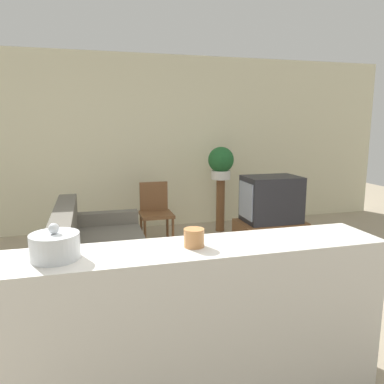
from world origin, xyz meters
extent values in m
plane|color=tan|center=(0.00, 0.00, 0.00)|extent=(14.00, 14.00, 0.00)
cube|color=beige|center=(0.00, 3.43, 1.35)|extent=(9.00, 0.06, 2.70)
cube|color=#605B51|center=(-0.44, 1.30, 0.21)|extent=(0.93, 1.85, 0.42)
cube|color=#605B51|center=(-0.81, 1.30, 0.61)|extent=(0.20, 1.85, 0.39)
cube|color=#605B51|center=(-0.44, 0.45, 0.29)|extent=(0.93, 0.16, 0.58)
cube|color=#605B51|center=(-0.44, 2.15, 0.29)|extent=(0.93, 0.16, 0.58)
cube|color=brown|center=(1.70, 1.79, 0.20)|extent=(0.86, 0.52, 0.40)
cube|color=#232328|center=(1.70, 1.79, 0.70)|extent=(0.70, 0.49, 0.59)
cube|color=#939EB2|center=(1.35, 1.79, 0.70)|extent=(0.02, 0.40, 0.46)
cube|color=brown|center=(0.32, 2.49, 0.42)|extent=(0.44, 0.44, 0.04)
cube|color=brown|center=(0.32, 2.69, 0.64)|extent=(0.40, 0.04, 0.41)
cylinder|color=brown|center=(0.13, 2.30, 0.20)|extent=(0.04, 0.04, 0.40)
cylinder|color=brown|center=(0.51, 2.30, 0.20)|extent=(0.04, 0.04, 0.40)
cylinder|color=brown|center=(0.13, 2.68, 0.20)|extent=(0.04, 0.04, 0.40)
cylinder|color=brown|center=(0.51, 2.68, 0.20)|extent=(0.04, 0.04, 0.40)
cylinder|color=brown|center=(1.39, 2.86, 0.41)|extent=(0.13, 0.13, 0.82)
cylinder|color=white|center=(1.39, 2.86, 0.88)|extent=(0.29, 0.29, 0.13)
sphere|color=#23602D|center=(1.39, 2.86, 1.11)|extent=(0.39, 0.39, 0.39)
cube|color=silver|center=(0.00, -0.50, 0.48)|extent=(2.36, 0.44, 0.96)
cylinder|color=silver|center=(-0.72, -0.50, 1.03)|extent=(0.25, 0.25, 0.14)
sphere|color=silver|center=(-0.72, -0.50, 1.12)|extent=(0.06, 0.06, 0.06)
cylinder|color=#C6844C|center=(0.03, -0.50, 1.01)|extent=(0.12, 0.12, 0.11)
camera|label=1|loc=(-0.52, -2.48, 1.66)|focal=35.00mm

